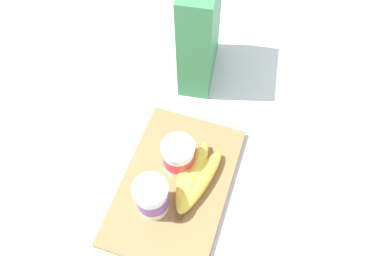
# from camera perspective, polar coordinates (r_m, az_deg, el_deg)

# --- Properties ---
(ground_plane) EXTENTS (2.40, 2.40, 0.00)m
(ground_plane) POSITION_cam_1_polar(r_m,az_deg,el_deg) (0.87, -2.44, -8.60)
(ground_plane) COLOR silver
(cutting_board) EXTENTS (0.35, 0.23, 0.02)m
(cutting_board) POSITION_cam_1_polar(r_m,az_deg,el_deg) (0.86, -2.46, -8.38)
(cutting_board) COLOR olive
(cutting_board) RESTS_ON ground_plane
(cereal_box) EXTENTS (0.19, 0.10, 0.29)m
(cereal_box) POSITION_cam_1_polar(r_m,az_deg,el_deg) (0.94, 1.13, 14.20)
(cereal_box) COLOR #38844C
(cereal_box) RESTS_ON ground_plane
(yogurt_cup_front) EXTENTS (0.07, 0.07, 0.09)m
(yogurt_cup_front) POSITION_cam_1_polar(r_m,az_deg,el_deg) (0.79, -5.88, -10.09)
(yogurt_cup_front) COLOR white
(yogurt_cup_front) RESTS_ON cutting_board
(yogurt_cup_back) EXTENTS (0.07, 0.07, 0.08)m
(yogurt_cup_back) POSITION_cam_1_polar(r_m,az_deg,el_deg) (0.83, -1.99, -4.13)
(yogurt_cup_back) COLOR white
(yogurt_cup_back) RESTS_ON cutting_board
(banana_bunch) EXTENTS (0.18, 0.10, 0.04)m
(banana_bunch) POSITION_cam_1_polar(r_m,az_deg,el_deg) (0.84, 0.19, -7.36)
(banana_bunch) COLOR yellow
(banana_bunch) RESTS_ON cutting_board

